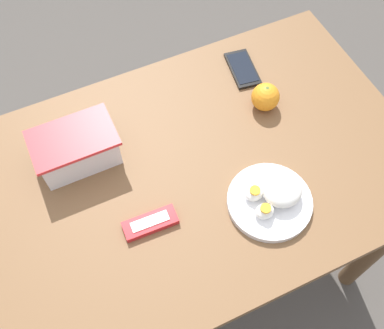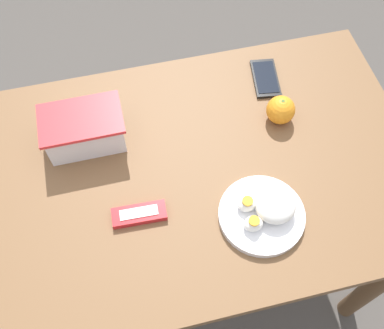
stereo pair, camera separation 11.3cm
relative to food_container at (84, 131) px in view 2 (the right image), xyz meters
name	(u,v)px [view 2 (the right image)]	position (x,y,z in m)	size (l,w,h in m)	color
ground_plane	(182,265)	(0.21, -0.15, -0.82)	(10.00, 10.00, 0.00)	#4C4742
table	(177,194)	(0.21, -0.15, -0.17)	(1.28, 0.75, 0.77)	brown
food_container	(84,131)	(0.00, 0.00, 0.00)	(0.21, 0.13, 0.10)	white
orange_fruit	(281,110)	(0.52, -0.05, -0.01)	(0.08, 0.08, 0.08)	orange
rice_plate	(265,212)	(0.39, -0.32, -0.02)	(0.21, 0.21, 0.07)	white
candy_bar	(139,214)	(0.10, -0.25, -0.04)	(0.13, 0.05, 0.02)	red
cell_phone	(265,78)	(0.53, 0.09, -0.04)	(0.09, 0.15, 0.01)	black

